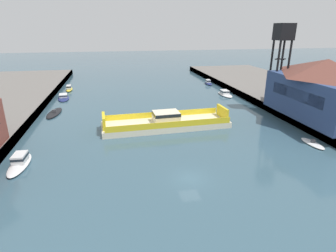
{
  "coord_description": "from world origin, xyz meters",
  "views": [
    {
      "loc": [
        -8.68,
        -29.3,
        17.98
      ],
      "look_at": [
        0.0,
        14.33,
        2.0
      ],
      "focal_mm": 29.47,
      "sensor_mm": 36.0,
      "label": 1
    }
  ],
  "objects": [
    {
      "name": "moored_boat_far_right",
      "position": [
        -22.08,
        46.52,
        0.44
      ],
      "size": [
        3.89,
        8.36,
        1.18
      ],
      "color": "navy",
      "rests_on": "ground"
    },
    {
      "name": "moored_boat_mid_right",
      "position": [
        -21.96,
        56.85,
        0.61
      ],
      "size": [
        2.04,
        6.42,
        1.64
      ],
      "color": "yellow",
      "rests_on": "ground"
    },
    {
      "name": "moored_boat_upstream_a",
      "position": [
        22.4,
        6.45,
        0.2
      ],
      "size": [
        1.89,
        5.09,
        0.88
      ],
      "color": "white",
      "rests_on": "ground"
    },
    {
      "name": "crane_tower",
      "position": [
        26.75,
        25.23,
        15.11
      ],
      "size": [
        3.29,
        3.29,
        17.17
      ],
      "color": "black",
      "rests_on": "quay_right"
    },
    {
      "name": "moored_boat_near_right",
      "position": [
        -21.91,
        32.44,
        0.24
      ],
      "size": [
        3.24,
        8.56,
        0.97
      ],
      "color": "black",
      "rests_on": "ground"
    },
    {
      "name": "warehouse_shed",
      "position": [
        29.93,
        15.08,
        7.09
      ],
      "size": [
        11.42,
        20.99,
        10.93
      ],
      "color": "navy",
      "rests_on": "quay_right"
    },
    {
      "name": "moored_boat_near_left",
      "position": [
        22.41,
        57.83,
        0.55
      ],
      "size": [
        2.06,
        5.64,
        1.5
      ],
      "color": "navy",
      "rests_on": "ground"
    },
    {
      "name": "chain_ferry",
      "position": [
        0.58,
        19.11,
        0.98
      ],
      "size": [
        24.14,
        7.71,
        3.3
      ],
      "color": "beige",
      "rests_on": "ground"
    },
    {
      "name": "ground_plane",
      "position": [
        0.0,
        0.0,
        0.0
      ],
      "size": [
        400.0,
        400.0,
        0.0
      ],
      "primitive_type": "plane",
      "color": "#385666"
    },
    {
      "name": "moored_boat_far_left",
      "position": [
        -22.01,
        7.81,
        0.61
      ],
      "size": [
        2.5,
        7.28,
        1.65
      ],
      "color": "white",
      "rests_on": "ground"
    },
    {
      "name": "bollard_right_aft",
      "position": [
        25.62,
        11.26,
        2.01
      ],
      "size": [
        0.32,
        0.32,
        0.71
      ],
      "color": "black",
      "rests_on": "quay_right"
    },
    {
      "name": "moored_boat_mid_left",
      "position": [
        21.8,
        41.97,
        0.51
      ],
      "size": [
        2.82,
        7.59,
        1.36
      ],
      "color": "white",
      "rests_on": "ground"
    }
  ]
}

